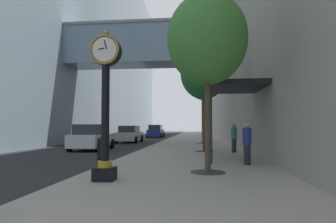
{
  "coord_description": "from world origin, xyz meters",
  "views": [
    {
      "loc": [
        3.68,
        -1.32,
        1.62
      ],
      "look_at": [
        0.97,
        23.68,
        2.84
      ],
      "focal_mm": 31.26,
      "sensor_mm": 36.0,
      "label": 1
    }
  ],
  "objects_px": {
    "street_tree_mid_near": "(204,73)",
    "pedestrian_walking": "(247,142)",
    "pedestrian_by_clock": "(234,137)",
    "car_white_near": "(92,138)",
    "street_clock": "(105,97)",
    "car_blue_far": "(156,131)",
    "car_silver_mid": "(130,134)",
    "bollard_third": "(101,152)",
    "street_tree_near": "(207,40)",
    "street_tree_mid_far": "(203,88)"
  },
  "relations": [
    {
      "from": "pedestrian_by_clock",
      "to": "car_silver_mid",
      "type": "height_order",
      "value": "pedestrian_by_clock"
    },
    {
      "from": "street_tree_mid_far",
      "to": "car_silver_mid",
      "type": "height_order",
      "value": "street_tree_mid_far"
    },
    {
      "from": "car_white_near",
      "to": "bollard_third",
      "type": "bearing_deg",
      "value": -67.57
    },
    {
      "from": "street_tree_near",
      "to": "pedestrian_walking",
      "type": "bearing_deg",
      "value": 51.95
    },
    {
      "from": "street_tree_near",
      "to": "car_white_near",
      "type": "relative_size",
      "value": 1.38
    },
    {
      "from": "car_silver_mid",
      "to": "car_blue_far",
      "type": "bearing_deg",
      "value": 87.24
    },
    {
      "from": "street_tree_near",
      "to": "car_blue_far",
      "type": "xyz_separation_m",
      "value": [
        -6.37,
        31.03,
        -3.57
      ]
    },
    {
      "from": "bollard_third",
      "to": "street_tree_mid_near",
      "type": "height_order",
      "value": "street_tree_mid_near"
    },
    {
      "from": "street_clock",
      "to": "car_silver_mid",
      "type": "xyz_separation_m",
      "value": [
        -4.16,
        19.91,
        -1.61
      ]
    },
    {
      "from": "street_tree_mid_far",
      "to": "car_silver_mid",
      "type": "distance_m",
      "value": 8.59
    },
    {
      "from": "bollard_third",
      "to": "pedestrian_walking",
      "type": "relative_size",
      "value": 0.69
    },
    {
      "from": "street_tree_mid_far",
      "to": "pedestrian_walking",
      "type": "bearing_deg",
      "value": -83.44
    },
    {
      "from": "street_tree_mid_near",
      "to": "pedestrian_walking",
      "type": "relative_size",
      "value": 3.79
    },
    {
      "from": "street_tree_mid_near",
      "to": "car_blue_far",
      "type": "distance_m",
      "value": 24.55
    },
    {
      "from": "street_tree_mid_near",
      "to": "pedestrian_walking",
      "type": "height_order",
      "value": "street_tree_mid_near"
    },
    {
      "from": "bollard_third",
      "to": "street_tree_mid_near",
      "type": "xyz_separation_m",
      "value": [
        3.61,
        7.37,
        3.97
      ]
    },
    {
      "from": "street_clock",
      "to": "street_tree_mid_near",
      "type": "height_order",
      "value": "street_tree_mid_near"
    },
    {
      "from": "street_clock",
      "to": "bollard_third",
      "type": "distance_m",
      "value": 2.67
    },
    {
      "from": "pedestrian_walking",
      "to": "car_white_near",
      "type": "relative_size",
      "value": 0.39
    },
    {
      "from": "bollard_third",
      "to": "car_blue_far",
      "type": "relative_size",
      "value": 0.25
    },
    {
      "from": "street_tree_near",
      "to": "pedestrian_by_clock",
      "type": "bearing_deg",
      "value": 77.13
    },
    {
      "from": "pedestrian_walking",
      "to": "pedestrian_by_clock",
      "type": "relative_size",
      "value": 1.02
    },
    {
      "from": "street_tree_mid_near",
      "to": "pedestrian_by_clock",
      "type": "relative_size",
      "value": 3.85
    },
    {
      "from": "bollard_third",
      "to": "street_tree_near",
      "type": "relative_size",
      "value": 0.19
    },
    {
      "from": "bollard_third",
      "to": "street_tree_mid_far",
      "type": "height_order",
      "value": "street_tree_mid_far"
    },
    {
      "from": "street_clock",
      "to": "pedestrian_by_clock",
      "type": "xyz_separation_m",
      "value": [
        4.46,
        8.82,
        -1.42
      ]
    },
    {
      "from": "pedestrian_by_clock",
      "to": "street_tree_mid_far",
      "type": "bearing_deg",
      "value": 101.43
    },
    {
      "from": "street_tree_mid_far",
      "to": "bollard_third",
      "type": "bearing_deg",
      "value": -103.52
    },
    {
      "from": "street_tree_near",
      "to": "car_silver_mid",
      "type": "bearing_deg",
      "value": 110.93
    },
    {
      "from": "street_tree_mid_far",
      "to": "pedestrian_by_clock",
      "type": "distance_m",
      "value": 9.1
    },
    {
      "from": "street_clock",
      "to": "pedestrian_walking",
      "type": "relative_size",
      "value": 2.55
    },
    {
      "from": "car_blue_far",
      "to": "car_white_near",
      "type": "bearing_deg",
      "value": -92.94
    },
    {
      "from": "pedestrian_by_clock",
      "to": "car_white_near",
      "type": "relative_size",
      "value": 0.38
    },
    {
      "from": "street_clock",
      "to": "street_tree_mid_far",
      "type": "xyz_separation_m",
      "value": [
        2.82,
        16.92,
        2.39
      ]
    },
    {
      "from": "street_tree_mid_far",
      "to": "street_tree_near",
      "type": "bearing_deg",
      "value": -90.0
    },
    {
      "from": "street_tree_mid_near",
      "to": "street_tree_mid_far",
      "type": "bearing_deg",
      "value": 90.0
    },
    {
      "from": "street_tree_near",
      "to": "pedestrian_by_clock",
      "type": "height_order",
      "value": "street_tree_near"
    },
    {
      "from": "car_blue_far",
      "to": "car_silver_mid",
      "type": "bearing_deg",
      "value": -92.76
    },
    {
      "from": "street_tree_near",
      "to": "bollard_third",
      "type": "bearing_deg",
      "value": 175.89
    },
    {
      "from": "street_clock",
      "to": "bollard_third",
      "type": "bearing_deg",
      "value": 112.19
    },
    {
      "from": "street_tree_near",
      "to": "street_tree_mid_near",
      "type": "bearing_deg",
      "value": 90.0
    },
    {
      "from": "car_white_near",
      "to": "pedestrian_walking",
      "type": "bearing_deg",
      "value": -40.4
    },
    {
      "from": "street_clock",
      "to": "car_blue_far",
      "type": "height_order",
      "value": "street_clock"
    },
    {
      "from": "bollard_third",
      "to": "street_tree_mid_near",
      "type": "distance_m",
      "value": 9.11
    },
    {
      "from": "street_tree_mid_far",
      "to": "car_blue_far",
      "type": "distance_m",
      "value": 17.46
    },
    {
      "from": "street_clock",
      "to": "pedestrian_by_clock",
      "type": "bearing_deg",
      "value": 63.16
    },
    {
      "from": "street_tree_mid_near",
      "to": "car_white_near",
      "type": "distance_m",
      "value": 8.64
    },
    {
      "from": "pedestrian_by_clock",
      "to": "car_silver_mid",
      "type": "bearing_deg",
      "value": 127.85
    },
    {
      "from": "street_tree_near",
      "to": "street_clock",
      "type": "bearing_deg",
      "value": -149.59
    },
    {
      "from": "street_tree_mid_near",
      "to": "pedestrian_by_clock",
      "type": "height_order",
      "value": "street_tree_mid_near"
    }
  ]
}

